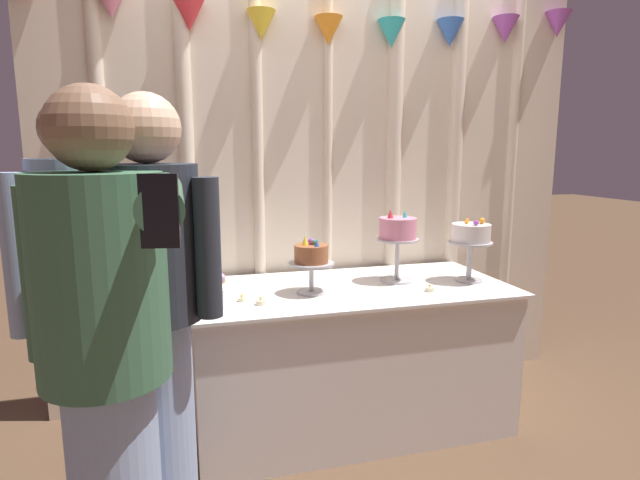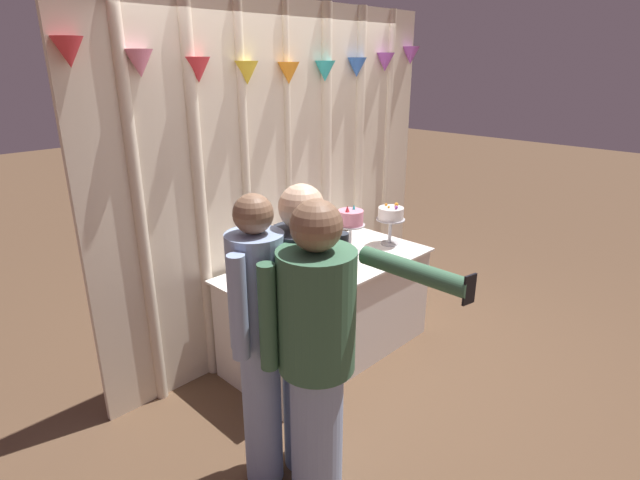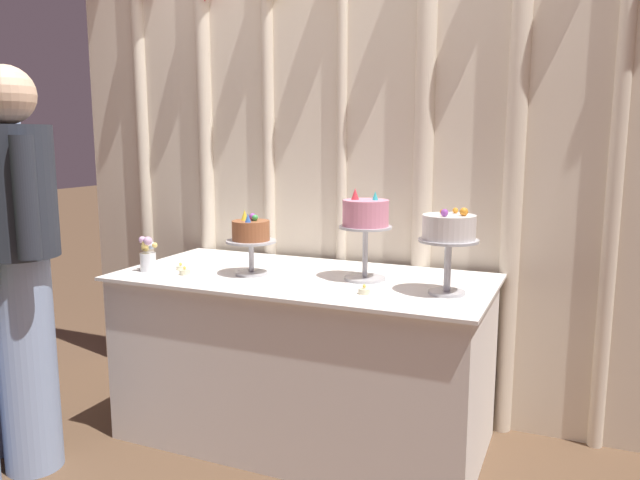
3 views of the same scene
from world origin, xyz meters
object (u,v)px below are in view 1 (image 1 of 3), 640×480
at_px(cake_display_center, 398,233).
at_px(guest_man_pink_jacket, 85,315).
at_px(cake_table, 349,356).
at_px(cake_display_rightmost, 471,237).
at_px(cake_display_leftmost, 311,258).
at_px(tealight_near_right, 430,289).
at_px(tealight_near_left, 261,302).
at_px(guest_man_dark_suit, 156,315).
at_px(flower_vase, 217,292).
at_px(guest_girl_blue_dress, 106,350).
at_px(tealight_far_left, 242,299).

relative_size(cake_display_center, guest_man_pink_jacket, 0.24).
xyz_separation_m(cake_table, cake_display_center, (0.28, 0.03, 0.65)).
bearing_deg(cake_display_rightmost, guest_man_pink_jacket, -163.31).
distance_m(cake_display_leftmost, tealight_near_right, 0.62).
bearing_deg(tealight_near_left, cake_display_rightmost, 6.08).
height_order(cake_table, guest_man_pink_jacket, guest_man_pink_jacket).
height_order(cake_display_rightmost, guest_man_dark_suit, guest_man_dark_suit).
distance_m(flower_vase, guest_girl_blue_dress, 0.82).
distance_m(cake_display_rightmost, tealight_far_left, 1.26).
distance_m(cake_display_center, tealight_far_left, 0.90).
height_order(flower_vase, guest_man_pink_jacket, guest_man_pink_jacket).
xyz_separation_m(cake_display_rightmost, guest_man_pink_jacket, (-1.83, -0.55, -0.10)).
height_order(flower_vase, tealight_near_left, flower_vase).
distance_m(tealight_far_left, guest_man_dark_suit, 0.69).
bearing_deg(cake_display_center, guest_girl_blue_dress, -144.29).
distance_m(cake_display_leftmost, guest_girl_blue_dress, 1.21).
distance_m(guest_man_pink_jacket, guest_girl_blue_dress, 0.33).
bearing_deg(cake_display_leftmost, tealight_near_left, -155.54).
distance_m(cake_display_rightmost, tealight_near_right, 0.40).
relative_size(cake_table, tealight_far_left, 40.54).
relative_size(tealight_near_left, guest_girl_blue_dress, 0.03).
relative_size(cake_display_leftmost, tealight_near_left, 5.92).
height_order(cake_table, cake_display_rightmost, cake_display_rightmost).
height_order(tealight_far_left, guest_girl_blue_dress, guest_girl_blue_dress).
distance_m(tealight_near_right, guest_girl_blue_dress, 1.60).
bearing_deg(cake_display_center, tealight_near_left, -163.67).
xyz_separation_m(cake_display_leftmost, cake_display_rightmost, (0.88, -0.00, 0.07)).
xyz_separation_m(cake_display_leftmost, tealight_far_left, (-0.35, -0.05, -0.17)).
distance_m(guest_man_dark_suit, guest_girl_blue_dress, 0.27).
xyz_separation_m(cake_table, tealight_near_right, (0.36, -0.20, 0.39)).
bearing_deg(tealight_near_left, tealight_far_left, 135.42).
distance_m(tealight_near_right, guest_man_pink_jacket, 1.59).
bearing_deg(guest_man_pink_jacket, guest_man_dark_suit, -18.28).
xyz_separation_m(cake_display_leftmost, tealight_near_left, (-0.27, -0.12, -0.17)).
height_order(cake_display_rightmost, flower_vase, cake_display_rightmost).
bearing_deg(flower_vase, tealight_near_left, 1.74).
bearing_deg(tealight_near_right, tealight_far_left, 175.00).
distance_m(tealight_near_right, guest_man_dark_suit, 1.39).
bearing_deg(tealight_far_left, guest_girl_blue_dress, -120.95).
height_order(cake_display_center, flower_vase, cake_display_center).
xyz_separation_m(cake_display_center, guest_girl_blue_dress, (-1.34, -0.97, -0.13)).
height_order(flower_vase, tealight_far_left, flower_vase).
bearing_deg(cake_display_rightmost, cake_display_center, 164.53).
height_order(tealight_far_left, tealight_near_right, tealight_near_right).
xyz_separation_m(cake_display_leftmost, tealight_near_right, (0.58, -0.13, -0.17)).
xyz_separation_m(tealight_near_left, tealight_near_right, (0.86, -0.00, 0.00)).
bearing_deg(flower_vase, guest_man_dark_suit, -115.63).
height_order(cake_display_rightmost, guest_girl_blue_dress, guest_girl_blue_dress).
relative_size(cake_display_rightmost, guest_girl_blue_dress, 0.21).
bearing_deg(guest_man_dark_suit, cake_display_leftmost, 41.43).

